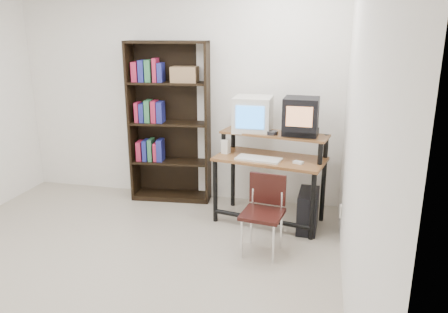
% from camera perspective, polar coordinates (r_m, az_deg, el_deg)
% --- Properties ---
extents(floor, '(4.00, 4.00, 0.01)m').
position_cam_1_polar(floor, '(4.09, -14.99, -14.61)').
color(floor, '#B9AD99').
rests_on(floor, ground).
extents(back_wall, '(4.00, 0.01, 2.60)m').
position_cam_1_polar(back_wall, '(5.41, -6.17, 8.17)').
color(back_wall, white).
rests_on(back_wall, floor).
extents(right_wall, '(0.01, 4.00, 2.60)m').
position_cam_1_polar(right_wall, '(3.16, 17.04, 1.75)').
color(right_wall, white).
rests_on(right_wall, floor).
extents(computer_desk, '(1.24, 0.79, 0.98)m').
position_cam_1_polar(computer_desk, '(4.73, 6.11, -0.69)').
color(computer_desk, brown).
rests_on(computer_desk, floor).
extents(crt_monitor, '(0.40, 0.41, 0.38)m').
position_cam_1_polar(crt_monitor, '(4.82, 3.80, 5.56)').
color(crt_monitor, silver).
rests_on(crt_monitor, computer_desk).
extents(vcr, '(0.38, 0.29, 0.08)m').
position_cam_1_polar(vcr, '(4.67, 9.94, 3.10)').
color(vcr, black).
rests_on(vcr, computer_desk).
extents(crt_tv, '(0.37, 0.37, 0.33)m').
position_cam_1_polar(crt_tv, '(4.60, 10.02, 5.53)').
color(crt_tv, black).
rests_on(crt_tv, vcr).
extents(cd_spindle, '(0.16, 0.16, 0.05)m').
position_cam_1_polar(cd_spindle, '(4.66, 6.33, 3.02)').
color(cd_spindle, '#26262B').
rests_on(cd_spindle, computer_desk).
extents(keyboard, '(0.50, 0.29, 0.03)m').
position_cam_1_polar(keyboard, '(4.60, 4.53, -0.40)').
color(keyboard, silver).
rests_on(keyboard, computer_desk).
extents(mousepad, '(0.28, 0.26, 0.01)m').
position_cam_1_polar(mousepad, '(4.51, 9.64, -1.12)').
color(mousepad, black).
rests_on(mousepad, computer_desk).
extents(mouse, '(0.12, 0.10, 0.03)m').
position_cam_1_polar(mouse, '(4.53, 9.68, -0.82)').
color(mouse, white).
rests_on(mouse, mousepad).
extents(desk_speaker, '(0.10, 0.09, 0.17)m').
position_cam_1_polar(desk_speaker, '(4.82, 0.24, 1.24)').
color(desk_speaker, silver).
rests_on(desk_speaker, computer_desk).
extents(pc_tower, '(0.22, 0.46, 0.42)m').
position_cam_1_polar(pc_tower, '(4.74, 10.91, -6.95)').
color(pc_tower, black).
rests_on(pc_tower, floor).
extents(school_chair, '(0.42, 0.42, 0.74)m').
position_cam_1_polar(school_chair, '(4.15, 5.27, -6.52)').
color(school_chair, black).
rests_on(school_chair, floor).
extents(bookshelf, '(0.99, 0.41, 1.93)m').
position_cam_1_polar(bookshelf, '(5.35, -7.08, 4.62)').
color(bookshelf, black).
rests_on(bookshelf, floor).
extents(wall_outlet, '(0.02, 0.08, 0.12)m').
position_cam_1_polar(wall_outlet, '(4.57, 14.97, -6.89)').
color(wall_outlet, beige).
rests_on(wall_outlet, right_wall).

